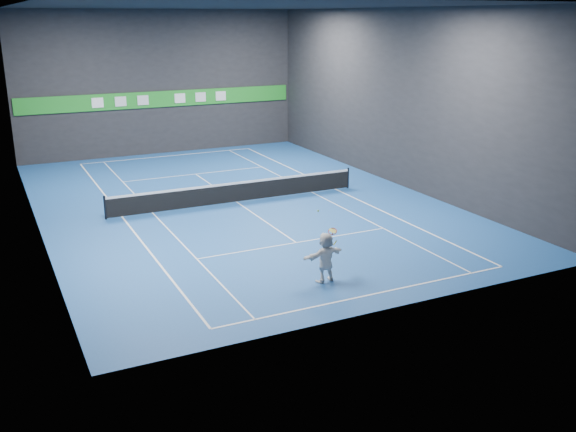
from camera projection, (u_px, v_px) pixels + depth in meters
name	position (u px, v px, depth m)	size (l,w,h in m)	color
ground	(237.00, 202.00, 30.87)	(26.00, 26.00, 0.00)	#1A4B93
ceiling	(232.00, 6.00, 28.19)	(26.00, 26.00, 0.00)	black
wall_back	(160.00, 83.00, 40.70)	(18.00, 0.10, 9.00)	#232325
wall_front	(400.00, 165.00, 18.36)	(18.00, 0.10, 9.00)	#232325
wall_left	(26.00, 122.00, 25.79)	(0.10, 26.00, 9.00)	#232325
wall_right	(397.00, 98.00, 33.27)	(0.10, 26.00, 9.00)	#232325
baseline_near	(372.00, 294.00, 20.66)	(10.98, 0.08, 0.01)	white
baseline_far	(169.00, 156.00, 41.08)	(10.98, 0.08, 0.01)	white
sideline_doubles_left	(122.00, 217.00, 28.59)	(0.08, 23.78, 0.01)	white
sideline_doubles_right	(336.00, 189.00, 33.15)	(0.08, 23.78, 0.01)	white
sideline_singles_left	(153.00, 213.00, 29.16)	(0.06, 23.78, 0.01)	white
sideline_singles_right	(312.00, 192.00, 32.58)	(0.06, 23.78, 0.01)	white
service_line_near	(296.00, 243.00, 25.37)	(8.23, 0.06, 0.01)	white
service_line_far	(196.00, 174.00, 36.37)	(8.23, 0.06, 0.01)	white
center_service_line	(237.00, 202.00, 30.87)	(0.06, 12.80, 0.01)	white
player	(326.00, 257.00, 21.43)	(1.60, 0.51, 1.73)	white
tennis_ball	(318.00, 211.00, 21.10)	(0.06, 0.06, 0.06)	#C3EF27
tennis_net	(237.00, 191.00, 30.71)	(12.50, 0.10, 1.07)	black
sponsor_banner	(161.00, 99.00, 40.94)	(17.64, 0.11, 1.00)	#1F9226
tennis_racket	(333.00, 233.00, 21.35)	(0.40, 0.36, 0.65)	#B01812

